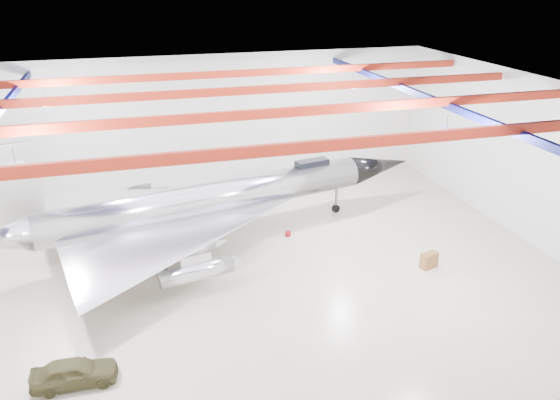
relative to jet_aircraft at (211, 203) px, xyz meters
name	(u,v)px	position (x,y,z in m)	size (l,w,h in m)	color
floor	(234,268)	(0.63, -4.15, -2.79)	(40.00, 40.00, 0.00)	#B9AD93
wall_back	(195,123)	(0.63, 10.85, 2.71)	(40.00, 40.00, 0.00)	silver
wall_right	(521,156)	(20.63, -4.15, 2.71)	(30.00, 30.00, 0.00)	silver
ceiling	(227,92)	(0.63, -4.15, 8.21)	(40.00, 40.00, 0.00)	#0A0F38
ceiling_structure	(228,104)	(0.63, -4.15, 7.53)	(39.50, 29.50, 1.08)	maroon
jet_aircraft	(211,203)	(0.00, 0.00, 0.00)	(30.95, 21.13, 8.52)	silver
jeep	(74,372)	(-8.22, -12.38, -2.16)	(1.50, 3.73, 1.27)	#3D3A1E
desk	(429,260)	(12.32, -7.43, -2.29)	(1.10, 0.55, 1.00)	brown
crate_ply	(155,239)	(-3.82, 0.88, -2.59)	(0.58, 0.47, 0.41)	olive
toolbox_red	(225,218)	(1.43, 3.14, -2.64)	(0.43, 0.34, 0.30)	maroon
engine_drum	(201,243)	(-0.89, -0.57, -2.57)	(0.49, 0.49, 0.45)	#59595B
parts_bin	(227,221)	(1.47, 2.31, -2.57)	(0.64, 0.51, 0.45)	olive
tool_chest	(288,234)	(5.17, -0.80, -2.62)	(0.39, 0.39, 0.35)	maroon
oil_barrel	(204,224)	(-0.27, 2.32, -2.58)	(0.62, 0.50, 0.43)	olive
spares_box	(240,209)	(2.84, 4.22, -2.59)	(0.44, 0.44, 0.40)	#59595B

